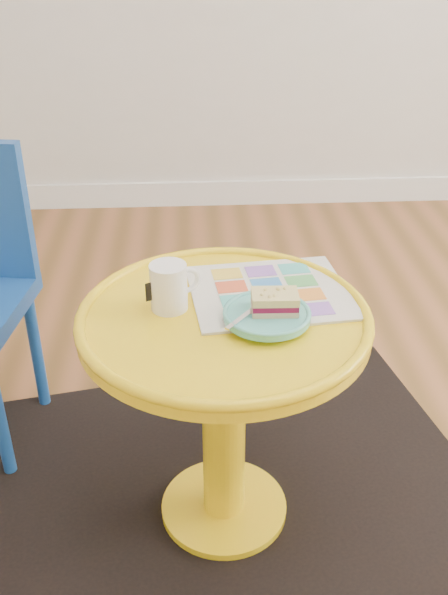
{
  "coord_description": "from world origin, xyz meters",
  "views": [
    {
      "loc": [
        -0.68,
        -1.08,
        1.25
      ],
      "look_at": [
        -0.61,
        0.04,
        0.6
      ],
      "focal_mm": 40.0,
      "sensor_mm": 36.0,
      "label": 1
    }
  ],
  "objects": [
    {
      "name": "side_table",
      "position": [
        -0.61,
        0.04,
        0.4
      ],
      "size": [
        0.59,
        0.59,
        0.56
      ],
      "color": "yellow",
      "rests_on": "ground"
    },
    {
      "name": "fork",
      "position": [
        -0.56,
        0.01,
        0.58
      ],
      "size": [
        0.1,
        0.12,
        0.0
      ],
      "rotation": [
        0.0,
        0.0,
        -0.68
      ],
      "color": "silver",
      "rests_on": "plate"
    },
    {
      "name": "mug",
      "position": [
        -0.72,
        0.07,
        0.61
      ],
      "size": [
        0.1,
        0.07,
        0.1
      ],
      "rotation": [
        0.0,
        0.0,
        0.44
      ],
      "color": "white",
      "rests_on": "side_table"
    },
    {
      "name": "newspaper",
      "position": [
        -0.51,
        0.12,
        0.56
      ],
      "size": [
        0.35,
        0.31,
        0.01
      ],
      "primitive_type": "cube",
      "rotation": [
        0.0,
        0.0,
        0.11
      ],
      "color": "silver",
      "rests_on": "side_table"
    },
    {
      "name": "room_walls",
      "position": [
        -0.99,
        0.99,
        0.06
      ],
      "size": [
        4.0,
        4.0,
        4.0
      ],
      "color": "silver",
      "rests_on": "ground"
    },
    {
      "name": "rug",
      "position": [
        -0.61,
        0.04,
        0.0
      ],
      "size": [
        1.48,
        1.32,
        0.01
      ],
      "primitive_type": "cube",
      "rotation": [
        0.0,
        0.0,
        0.19
      ],
      "color": "black",
      "rests_on": "ground"
    },
    {
      "name": "cake_slice",
      "position": [
        -0.52,
        0.01,
        0.6
      ],
      "size": [
        0.09,
        0.06,
        0.04
      ],
      "rotation": [
        0.0,
        0.0,
        -0.03
      ],
      "color": "#D3BC8C",
      "rests_on": "plate"
    },
    {
      "name": "plate",
      "position": [
        -0.53,
        0.0,
        0.57
      ],
      "size": [
        0.17,
        0.17,
        0.02
      ],
      "color": "#59BDB2",
      "rests_on": "newspaper"
    }
  ]
}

